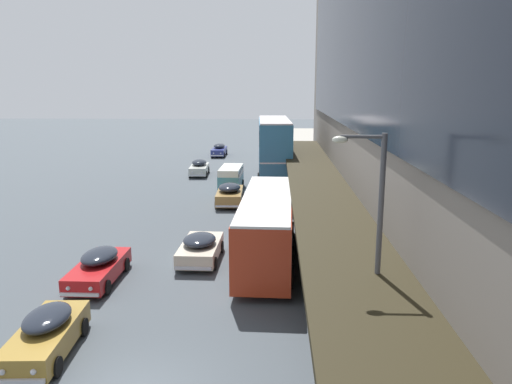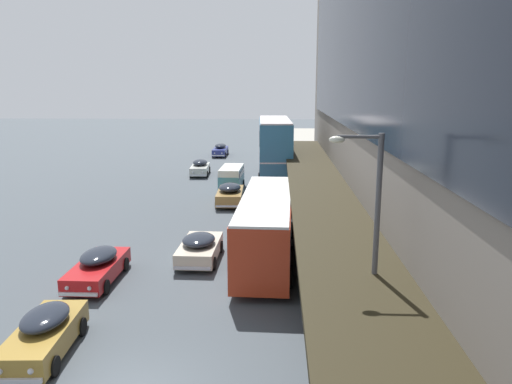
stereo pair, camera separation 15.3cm
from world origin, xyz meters
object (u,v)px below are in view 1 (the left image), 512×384
Objects in this scene: sedan_second_mid at (200,247)px; sedan_lead_mid at (199,168)px; sedan_trailing_mid at (47,333)px; pedestrian_at_kerb at (350,280)px; vw_van at (231,177)px; street_lamp at (373,242)px; transit_bus_kerbside_rear at (267,224)px; transit_bus_kerbside_front at (274,153)px; sedan_second_near at (99,266)px; sedan_far_back at (219,150)px; sedan_oncoming_rear at (230,194)px.

sedan_lead_mid reaches higher than sedan_second_mid.
sedan_trailing_mid is 2.40× the size of pedestrian_at_kerb.
vw_van reaches higher than sedan_second_mid.
vw_van is at bearing 103.09° from street_lamp.
sedan_lead_mid is (-0.05, 33.86, 0.02)m from sedan_trailing_mid.
transit_bus_kerbside_rear is 1.51× the size of street_lamp.
pedestrian_at_kerb is (6.77, -23.12, 0.08)m from vw_van.
street_lamp is at bearing -83.97° from transit_bus_kerbside_front.
sedan_second_near is 1.02× the size of vw_van.
pedestrian_at_kerb is 6.05m from street_lamp.
street_lamp is at bearing -78.55° from sedan_far_back.
vw_van is at bearing 169.69° from transit_bus_kerbside_front.
street_lamp is at bearing -92.25° from pedestrian_at_kerb.
sedan_second_near is 0.64× the size of street_lamp.
pedestrian_at_kerb reaches higher than sedan_second_mid.
sedan_second_mid is 17.92m from vw_van.
sedan_oncoming_rear is at bearing 105.25° from street_lamp.
sedan_lead_mid is (-3.79, 24.70, 0.04)m from sedan_second_mid.
sedan_second_mid is 0.94× the size of vw_van.
sedan_second_mid is at bearing -91.72° from sedan_oncoming_rear.
sedan_second_near is 21.22m from vw_van.
sedan_far_back is (0.39, 47.77, 0.02)m from sedan_trailing_mid.
vw_van reaches higher than sedan_second_near.
sedan_lead_mid reaches higher than sedan_far_back.
transit_bus_kerbside_rear is at bearing -90.94° from transit_bus_kerbside_front.
street_lamp is (2.91, -27.58, 1.13)m from transit_bus_kerbside_front.
sedan_second_mid is 12.40m from sedan_oncoming_rear.
sedan_oncoming_rear is 0.99× the size of sedan_second_near.
sedan_trailing_mid is 0.89× the size of sedan_far_back.
transit_bus_kerbside_front reaches higher than sedan_trailing_mid.
sedan_far_back is 13.92m from sedan_lead_mid.
street_lamp reaches higher than sedan_lead_mid.
sedan_oncoming_rear is 15.94m from sedan_second_near.
pedestrian_at_kerb is (3.11, -22.46, -2.08)m from transit_bus_kerbside_front.
street_lamp is (10.31, -1.17, 3.66)m from sedan_trailing_mid.
sedan_far_back is at bearing 94.96° from sedan_second_mid.
sedan_second_near is 27.59m from sedan_lead_mid.
transit_bus_kerbside_rear reaches higher than sedan_trailing_mid.
street_lamp reaches higher than transit_bus_kerbside_front.
sedan_second_mid is 0.98× the size of sedan_trailing_mid.
transit_bus_kerbside_front is 0.90× the size of transit_bus_kerbside_rear.
sedan_oncoming_rear is at bearing -71.32° from sedan_lead_mid.
sedan_lead_mid is 36.71m from street_lamp.
pedestrian_at_kerb is at bearing -70.02° from sedan_oncoming_rear.
sedan_oncoming_rear is 13.00m from sedan_lead_mid.
sedan_oncoming_rear is (-3.01, 12.11, -1.11)m from transit_bus_kerbside_rear.
sedan_second_near is 1.04× the size of sedan_lead_mid.
sedan_second_mid is 0.93× the size of sedan_second_near.
sedan_far_back is (-3.35, 38.61, 0.04)m from sedan_second_mid.
sedan_second_near is at bearing -101.42° from vw_van.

